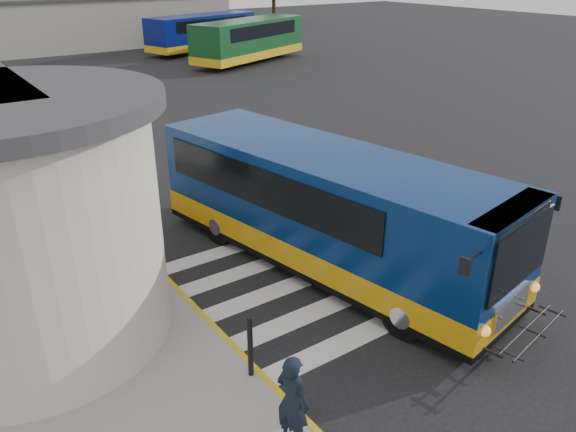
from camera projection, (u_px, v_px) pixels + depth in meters
ground at (326, 252)px, 14.75m from camera, size 140.00×140.00×0.00m
curb_strip at (121, 234)px, 15.56m from camera, size 0.12×34.00×0.16m
crosswalk at (330, 270)px, 13.89m from camera, size 8.00×5.35×0.01m
depot_building at (75, 22)px, 48.19m from camera, size 26.40×8.40×4.20m
transit_bus at (327, 213)px, 13.67m from camera, size 4.77×10.59×2.91m
pedestrian_a at (293, 401)px, 8.43m from camera, size 0.53×0.68×1.64m
bollard at (250, 347)px, 9.94m from camera, size 0.10×0.10×1.24m
far_bus_a at (202, 31)px, 45.94m from camera, size 10.15×5.25×2.52m
far_bus_b at (249, 39)px, 41.04m from camera, size 10.51×6.45×2.63m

